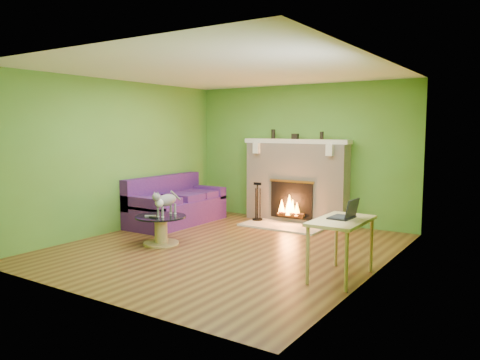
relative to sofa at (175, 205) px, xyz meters
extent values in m
plane|color=#522E17|center=(1.86, -0.97, -0.34)|extent=(5.00, 5.00, 0.00)
plane|color=white|center=(1.86, -0.97, 2.26)|extent=(5.00, 5.00, 0.00)
plane|color=#53862C|center=(1.86, 1.53, 0.96)|extent=(5.00, 0.00, 5.00)
plane|color=#53862C|center=(1.86, -3.47, 0.96)|extent=(5.00, 0.00, 5.00)
plane|color=#53862C|center=(-0.39, -0.97, 0.96)|extent=(0.00, 5.00, 5.00)
plane|color=#53862C|center=(4.11, -0.97, 0.96)|extent=(0.00, 5.00, 5.00)
plane|color=silver|center=(4.10, -1.87, 1.21)|extent=(0.00, 1.20, 1.20)
plane|color=white|center=(4.09, -1.87, 1.21)|extent=(0.00, 1.06, 1.06)
cube|color=beige|center=(1.86, 1.35, 0.41)|extent=(2.00, 0.35, 1.50)
cube|color=black|center=(1.86, 1.16, 0.10)|extent=(0.85, 0.03, 0.68)
cube|color=gold|center=(1.86, 1.15, 0.46)|extent=(0.91, 0.02, 0.04)
cylinder|color=black|center=(1.86, 1.13, -0.18)|extent=(0.55, 0.07, 0.07)
cube|color=silver|center=(1.86, 1.32, 1.20)|extent=(2.10, 0.28, 0.08)
cube|color=silver|center=(1.11, 1.14, 1.06)|extent=(0.12, 0.10, 0.20)
cube|color=silver|center=(2.61, 1.14, 1.06)|extent=(0.12, 0.10, 0.20)
cube|color=beige|center=(1.86, 0.83, -0.33)|extent=(1.50, 0.75, 0.03)
cube|color=silver|center=(1.86, 1.32, 1.20)|extent=(2.10, 0.28, 0.08)
cube|color=#3C185C|center=(0.06, -0.01, -0.12)|extent=(0.89, 1.97, 0.44)
cube|color=#3C185C|center=(-0.29, -0.01, 0.26)|extent=(0.20, 1.97, 0.56)
cube|color=#3C185C|center=(0.06, -0.89, 0.16)|extent=(0.89, 0.20, 0.22)
cube|color=#3C185C|center=(0.06, 0.88, 0.16)|extent=(0.89, 0.20, 0.22)
cube|color=#3C185C|center=(0.11, -0.56, 0.16)|extent=(0.71, 0.53, 0.12)
cube|color=#3C185C|center=(0.11, 0.09, 0.16)|extent=(0.71, 0.53, 0.12)
cube|color=#3C185C|center=(0.11, 0.65, 0.16)|extent=(0.71, 0.53, 0.12)
cylinder|color=tan|center=(0.89, -1.33, -0.33)|extent=(0.55, 0.55, 0.03)
cylinder|color=tan|center=(0.89, -1.33, -0.12)|extent=(0.19, 0.19, 0.38)
cylinder|color=black|center=(0.89, -1.33, 0.09)|extent=(0.78, 0.78, 0.02)
cube|color=tan|center=(3.81, -1.38, 0.35)|extent=(0.56, 0.96, 0.04)
cylinder|color=tan|center=(3.58, -1.81, -0.01)|extent=(0.04, 0.04, 0.67)
cylinder|color=tan|center=(4.04, -1.81, -0.01)|extent=(0.04, 0.04, 0.67)
cylinder|color=tan|center=(3.58, -0.94, -0.01)|extent=(0.04, 0.04, 0.67)
cylinder|color=tan|center=(4.04, -0.94, -0.01)|extent=(0.04, 0.04, 0.67)
cube|color=#97979A|center=(0.79, -1.45, 0.11)|extent=(0.16, 0.14, 0.02)
cube|color=black|center=(0.91, -1.51, 0.11)|extent=(0.16, 0.05, 0.02)
cylinder|color=black|center=(1.35, 1.35, 1.33)|extent=(0.08, 0.08, 0.18)
cylinder|color=black|center=(2.36, 1.35, 1.31)|extent=(0.07, 0.07, 0.14)
cube|color=black|center=(1.82, 1.35, 1.29)|extent=(0.12, 0.08, 0.10)
camera|label=1|loc=(5.78, -6.58, 1.44)|focal=35.00mm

